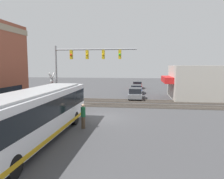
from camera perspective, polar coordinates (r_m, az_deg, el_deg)
The scene contains 11 objects.
ground_plane at distance 19.28m, azimuth -2.67°, elevation -7.37°, with size 120.00×120.00×0.00m, color #424244.
shop_building at distance 32.51m, azimuth 23.47°, elevation 1.77°, with size 8.39×10.75×4.54m.
city_bus at distance 13.87m, azimuth -19.14°, elevation -5.90°, with size 12.21×2.59×3.09m.
traffic_signal_gantry at distance 23.26m, azimuth -7.80°, elevation 7.44°, with size 0.42×8.66×6.61m.
crossing_signal at distance 24.01m, azimuth -15.39°, elevation 0.69°, with size 1.41×1.18×3.81m.
rail_track_near at distance 25.07m, azimuth -0.19°, elevation -4.09°, with size 2.60×60.00×0.15m.
rail_track_far at distance 28.20m, azimuth 0.71°, elevation -2.92°, with size 2.60×60.00×0.15m.
parked_car_grey at distance 29.97m, azimuth 6.14°, elevation -1.11°, with size 4.65×1.82×1.50m.
parked_car_blue at distance 35.92m, azimuth 6.42°, elevation 0.05°, with size 4.72×1.82×1.39m.
parked_car_red at distance 43.64m, azimuth 6.66°, elevation 1.16°, with size 4.22×1.82×1.41m.
pedestrian_near_bus at distance 16.04m, azimuth -7.54°, elevation -6.83°, with size 0.34×0.34×1.81m.
Camera 1 is at (-18.42, -3.41, 4.57)m, focal length 35.00 mm.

